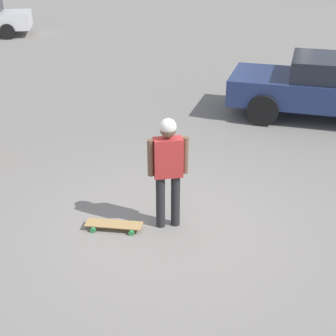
# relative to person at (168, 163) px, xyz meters

# --- Properties ---
(ground_plane) EXTENTS (220.00, 220.00, 0.00)m
(ground_plane) POSITION_rel_person_xyz_m (0.00, 0.00, -1.00)
(ground_plane) COLOR gray
(person) EXTENTS (0.40, 0.47, 1.64)m
(person) POSITION_rel_person_xyz_m (0.00, 0.00, 0.00)
(person) COLOR #262628
(person) RESTS_ON ground_plane
(skateboard) EXTENTS (0.47, 0.84, 0.09)m
(skateboard) POSITION_rel_person_xyz_m (0.45, -0.64, -0.92)
(skateboard) COLOR tan
(skateboard) RESTS_ON ground_plane
(car_parked_near) EXTENTS (2.65, 4.71, 1.40)m
(car_parked_near) POSITION_rel_person_xyz_m (-5.76, 1.22, -0.25)
(car_parked_near) COLOR navy
(car_parked_near) RESTS_ON ground_plane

